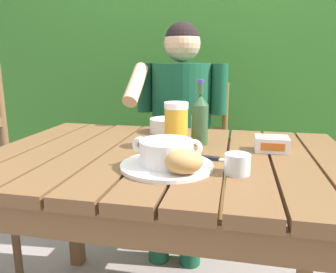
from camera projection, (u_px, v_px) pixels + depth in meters
name	position (u px, v px, depth m)	size (l,w,h in m)	color
dining_table	(166.00, 181.00, 1.14)	(1.21, 0.84, 0.75)	brown
hedge_backdrop	(203.00, 71.00, 2.67)	(3.86, 0.89, 1.81)	#367629
chair_near_diner	(185.00, 158.00, 2.01)	(0.48, 0.41, 0.92)	brown
person_eating	(180.00, 122.00, 1.77)	(0.48, 0.47, 1.25)	#154D30
serving_plate	(167.00, 166.00, 0.96)	(0.27, 0.27, 0.01)	white
soup_bowl	(167.00, 152.00, 0.95)	(0.21, 0.16, 0.08)	white
bread_roll	(184.00, 162.00, 0.87)	(0.12, 0.11, 0.07)	tan
beer_glass	(176.00, 125.00, 1.17)	(0.08, 0.08, 0.16)	gold
beer_bottle	(200.00, 118.00, 1.21)	(0.06, 0.06, 0.24)	#2F4F2E
water_glass_small	(237.00, 164.00, 0.91)	(0.07, 0.07, 0.06)	silver
butter_tub	(272.00, 144.00, 1.13)	(0.11, 0.09, 0.05)	white
table_knife	(218.00, 159.00, 1.03)	(0.15, 0.05, 0.01)	silver
diner_bowl	(167.00, 125.00, 1.43)	(0.15, 0.15, 0.06)	white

